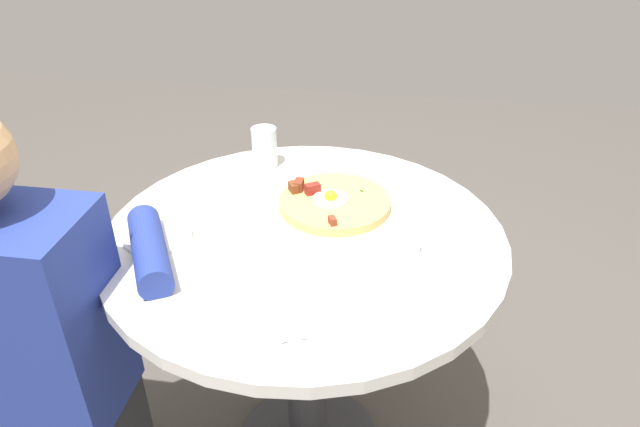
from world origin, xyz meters
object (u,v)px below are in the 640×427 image
person_seated (40,379)px  knife (294,305)px  breakfast_pizza (334,202)px  water_glass (265,148)px  dining_table (305,293)px  bread_plate (157,235)px  fork (275,308)px  pizza_plate (335,209)px  salt_shaker (414,244)px

person_seated → knife: 0.62m
breakfast_pizza → water_glass: bearing=-43.7°
dining_table → bread_plate: size_ratio=5.91×
water_glass → fork: bearing=105.2°
person_seated → pizza_plate: size_ratio=3.59×
pizza_plate → knife: 0.36m
pizza_plate → fork: size_ratio=1.76×
knife → water_glass: (0.19, -0.56, 0.05)m
bread_plate → knife: 0.39m
dining_table → salt_shaker: (-0.24, 0.05, 0.20)m
water_glass → salt_shaker: 0.54m
person_seated → breakfast_pizza: (-0.59, -0.39, 0.27)m
salt_shaker → pizza_plate: bearing=-37.6°
person_seated → water_glass: (-0.38, -0.60, 0.30)m
dining_table → pizza_plate: 0.22m
breakfast_pizza → salt_shaker: size_ratio=5.70×
fork → water_glass: bearing=173.0°
breakfast_pizza → dining_table: bearing=61.0°
water_glass → salt_shaker: bearing=139.2°
fork → salt_shaker: size_ratio=3.87×
bread_plate → fork: size_ratio=0.85×
breakfast_pizza → fork: breakfast_pizza is taller
dining_table → person_seated: person_seated is taller
fork → water_glass: water_glass is taller
bread_plate → water_glass: size_ratio=1.39×
person_seated → bread_plate: 0.40m
salt_shaker → breakfast_pizza: bearing=-37.2°
dining_table → knife: 0.32m
breakfast_pizza → salt_shaker: (-0.19, 0.14, -0.00)m
bread_plate → knife: bread_plate is taller
pizza_plate → bread_plate: bearing=24.5°
dining_table → breakfast_pizza: size_ratio=3.43×
bread_plate → knife: size_ratio=0.85×
pizza_plate → breakfast_pizza: 0.02m
breakfast_pizza → salt_shaker: breakfast_pizza is taller
dining_table → knife: knife is taller
person_seated → salt_shaker: (-0.78, -0.25, 0.27)m
pizza_plate → water_glass: size_ratio=2.86×
pizza_plate → salt_shaker: salt_shaker is taller
pizza_plate → salt_shaker: (-0.19, 0.14, 0.02)m
bread_plate → water_glass: 0.41m
breakfast_pizza → water_glass: size_ratio=2.40×
fork → bread_plate: bearing=-144.7°
person_seated → fork: (-0.53, -0.02, 0.26)m
salt_shaker → fork: bearing=42.1°
dining_table → person_seated: size_ratio=0.80×
bread_plate → water_glass: (-0.16, -0.38, 0.05)m
fork → water_glass: (0.16, -0.58, 0.05)m
fork → knife: 0.04m
person_seated → salt_shaker: bearing=-162.5°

